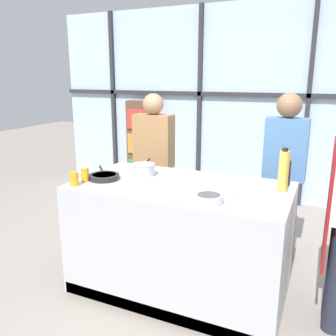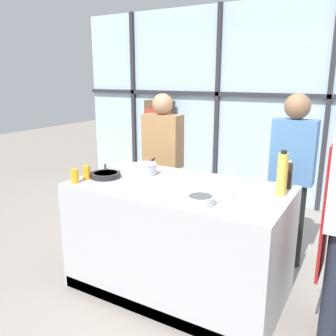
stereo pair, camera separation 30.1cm
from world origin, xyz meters
name	(u,v)px [view 1 (the left image)]	position (x,y,z in m)	size (l,w,h in m)	color
ground_plane	(180,286)	(0.00, 0.00, 0.00)	(18.00, 18.00, 0.00)	gray
back_window_wall	(251,104)	(0.00, 2.65, 1.40)	(6.40, 0.10, 2.80)	silver
bookshelf	(142,145)	(-1.70, 2.46, 0.71)	(0.49, 0.19, 1.42)	brown
demo_island	(180,238)	(0.00, 0.00, 0.47)	(1.74, 0.95, 0.94)	#B7BABF
spectator_far_left	(154,157)	(-0.70, 0.91, 0.91)	(0.43, 0.23, 1.61)	#47382D
spectator_center_left	(284,166)	(0.70, 0.91, 0.95)	(0.39, 0.23, 1.65)	black
frying_pan	(104,176)	(-0.66, -0.12, 0.96)	(0.36, 0.39, 0.04)	#232326
saucepan	(144,169)	(-0.41, 0.13, 0.99)	(0.20, 0.36, 0.11)	silver
white_plate	(223,192)	(0.37, -0.06, 0.94)	(0.22, 0.22, 0.01)	white
mixing_bowl	(209,198)	(0.34, -0.31, 0.97)	(0.20, 0.20, 0.06)	silver
oil_bottle	(284,171)	(0.77, 0.17, 1.10)	(0.08, 0.08, 0.34)	#E0CC4C
pepper_grinder	(287,172)	(0.78, 0.35, 1.04)	(0.05, 0.05, 0.23)	#332319
juice_glass_near	(74,179)	(-0.77, -0.38, 0.99)	(0.07, 0.07, 0.12)	orange
juice_glass_far	(85,174)	(-0.77, -0.24, 0.99)	(0.07, 0.07, 0.12)	orange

